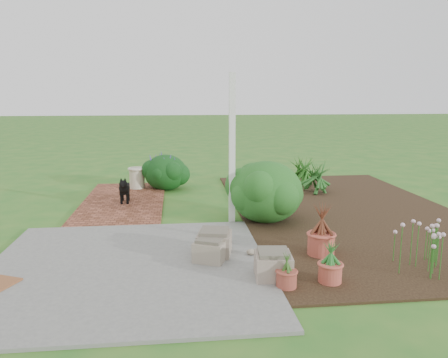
{
  "coord_description": "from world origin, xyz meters",
  "views": [
    {
      "loc": [
        -0.62,
        -7.01,
        2.15
      ],
      "look_at": [
        0.2,
        0.4,
        0.7
      ],
      "focal_mm": 35.0,
      "sensor_mm": 36.0,
      "label": 1
    }
  ],
  "objects": [
    {
      "name": "ground",
      "position": [
        0.0,
        0.0,
        0.0
      ],
      "size": [
        80.0,
        80.0,
        0.0
      ],
      "primitive_type": "plane",
      "color": "#266720",
      "rests_on": "ground"
    },
    {
      "name": "concrete_patio",
      "position": [
        -1.25,
        -1.75,
        0.02
      ],
      "size": [
        3.5,
        3.5,
        0.04
      ],
      "primitive_type": "cube",
      "color": "slate",
      "rests_on": "ground"
    },
    {
      "name": "brick_path",
      "position": [
        -1.7,
        1.75,
        0.02
      ],
      "size": [
        1.6,
        3.5,
        0.04
      ],
      "primitive_type": "cube",
      "color": "brown",
      "rests_on": "ground"
    },
    {
      "name": "garden_bed",
      "position": [
        2.5,
        0.5,
        0.01
      ],
      "size": [
        4.0,
        7.0,
        0.03
      ],
      "primitive_type": "cube",
      "color": "black",
      "rests_on": "ground"
    },
    {
      "name": "veranda_post",
      "position": [
        0.3,
        0.1,
        1.25
      ],
      "size": [
        0.1,
        0.1,
        2.5
      ],
      "primitive_type": "cube",
      "color": "white",
      "rests_on": "ground"
    },
    {
      "name": "stone_trough_near",
      "position": [
        0.48,
        -2.29,
        0.18
      ],
      "size": [
        0.46,
        0.46,
        0.28
      ],
      "primitive_type": "cube",
      "rotation": [
        0.0,
        0.0,
        -0.09
      ],
      "color": "#7F6D5E",
      "rests_on": "concrete_patio"
    },
    {
      "name": "stone_trough_mid",
      "position": [
        -0.14,
        -1.46,
        0.19
      ],
      "size": [
        0.52,
        0.52,
        0.29
      ],
      "primitive_type": "cube",
      "rotation": [
        0.0,
        0.0,
        -0.21
      ],
      "color": "gray",
      "rests_on": "concrete_patio"
    },
    {
      "name": "stone_trough_far",
      "position": [
        -0.2,
        -1.68,
        0.17
      ],
      "size": [
        0.5,
        0.5,
        0.26
      ],
      "primitive_type": "cube",
      "rotation": [
        0.0,
        0.0,
        -0.42
      ],
      "color": "gray",
      "rests_on": "concrete_patio"
    },
    {
      "name": "black_dog",
      "position": [
        -1.65,
        1.53,
        0.33
      ],
      "size": [
        0.18,
        0.57,
        0.49
      ],
      "rotation": [
        0.0,
        0.0,
        0.03
      ],
      "color": "black",
      "rests_on": "brick_path"
    },
    {
      "name": "cream_ceramic_urn",
      "position": [
        -1.52,
        2.92,
        0.27
      ],
      "size": [
        0.42,
        0.42,
        0.46
      ],
      "primitive_type": "cylinder",
      "rotation": [
        0.0,
        0.0,
        -0.27
      ],
      "color": "beige",
      "rests_on": "brick_path"
    },
    {
      "name": "evergreen_shrub",
      "position": [
        0.89,
        0.09,
        0.55
      ],
      "size": [
        1.42,
        1.42,
        1.05
      ],
      "primitive_type": "ellipsoid",
      "rotation": [
        0.0,
        0.0,
        -0.17
      ],
      "color": "#153D11",
      "rests_on": "garden_bed"
    },
    {
      "name": "agapanthus_clump_back",
      "position": [
        2.4,
        2.07,
        0.45
      ],
      "size": [
        1.03,
        1.03,
        0.84
      ],
      "primitive_type": null,
      "rotation": [
        0.0,
        0.0,
        -0.11
      ],
      "color": "#0A3610",
      "rests_on": "garden_bed"
    },
    {
      "name": "agapanthus_clump_front",
      "position": [
        2.32,
        2.87,
        0.44
      ],
      "size": [
        1.17,
        1.17,
        0.82
      ],
      "primitive_type": null,
      "rotation": [
        0.0,
        0.0,
        -0.33
      ],
      "color": "#10370A",
      "rests_on": "garden_bed"
    },
    {
      "name": "pink_flower_patch",
      "position": [
        2.29,
        -2.21,
        0.34
      ],
      "size": [
        1.27,
        1.27,
        0.61
      ],
      "primitive_type": null,
      "rotation": [
        0.0,
        0.0,
        -0.43
      ],
      "color": "#113D0F",
      "rests_on": "garden_bed"
    },
    {
      "name": "terracotta_pot_bronze",
      "position": [
        1.29,
        -1.61,
        0.18
      ],
      "size": [
        0.37,
        0.37,
        0.29
      ],
      "primitive_type": "cylinder",
      "rotation": [
        0.0,
        0.0,
        0.05
      ],
      "color": "#B34D3C",
      "rests_on": "garden_bed"
    },
    {
      "name": "terracotta_pot_small_left",
      "position": [
        1.11,
        -2.47,
        0.14
      ],
      "size": [
        0.35,
        0.35,
        0.22
      ],
      "primitive_type": "cylinder",
      "rotation": [
        0.0,
        0.0,
        0.42
      ],
      "color": "#AF4B3B",
      "rests_on": "garden_bed"
    },
    {
      "name": "terracotta_pot_small_right",
      "position": [
        0.57,
        -2.55,
        0.13
      ],
      "size": [
        0.29,
        0.29,
        0.19
      ],
      "primitive_type": "cylinder",
      "rotation": [
        0.0,
        0.0,
        0.33
      ],
      "color": "brown",
      "rests_on": "garden_bed"
    },
    {
      "name": "purple_flowering_bush",
      "position": [
        -0.87,
        2.92,
        0.41
      ],
      "size": [
        1.21,
        1.21,
        0.83
      ],
      "primitive_type": "ellipsoid",
      "rotation": [
        0.0,
        0.0,
        -0.3
      ],
      "color": "black",
      "rests_on": "ground"
    }
  ]
}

